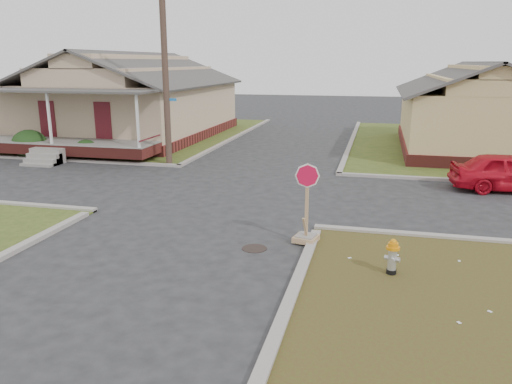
% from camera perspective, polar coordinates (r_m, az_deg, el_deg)
% --- Properties ---
extents(ground, '(120.00, 120.00, 0.00)m').
position_cam_1_polar(ground, '(13.96, -8.50, -4.92)').
color(ground, '#252527').
rests_on(ground, ground).
extents(verge_far_left, '(19.00, 19.00, 0.05)m').
position_cam_1_polar(verge_far_left, '(35.45, -17.15, 6.54)').
color(verge_far_left, '#394A1A').
rests_on(verge_far_left, ground).
extents(curbs, '(80.00, 40.00, 0.12)m').
position_cam_1_polar(curbs, '(18.47, -2.68, 0.10)').
color(curbs, gray).
rests_on(curbs, ground).
extents(manhole, '(0.64, 0.64, 0.01)m').
position_cam_1_polar(manhole, '(12.85, -0.18, -6.46)').
color(manhole, black).
rests_on(manhole, ground).
extents(corner_house, '(10.10, 15.50, 5.30)m').
position_cam_1_polar(corner_house, '(32.62, -14.03, 10.08)').
color(corner_house, maroon).
rests_on(corner_house, ground).
extents(side_house_yellow, '(7.60, 11.60, 4.70)m').
position_cam_1_polar(side_house_yellow, '(29.16, 23.71, 8.62)').
color(side_house_yellow, maroon).
rests_on(side_house_yellow, ground).
extents(utility_pole, '(1.80, 0.28, 9.00)m').
position_cam_1_polar(utility_pole, '(23.00, -10.38, 14.49)').
color(utility_pole, '#3B2B22').
rests_on(utility_pole, ground).
extents(fire_hydrant, '(0.31, 0.31, 0.82)m').
position_cam_1_polar(fire_hydrant, '(11.53, 15.33, -6.93)').
color(fire_hydrant, black).
rests_on(fire_hydrant, ground).
extents(stop_sign, '(0.60, 0.58, 2.10)m').
position_cam_1_polar(stop_sign, '(13.14, 5.76, -3.77)').
color(stop_sign, tan).
rests_on(stop_sign, ground).
extents(red_sedan, '(4.32, 2.15, 1.42)m').
position_cam_1_polar(red_sedan, '(20.59, 27.03, 2.04)').
color(red_sedan, red).
rests_on(red_sedan, ground).
extents(hedge_left, '(1.62, 1.33, 1.24)m').
position_cam_1_polar(hedge_left, '(27.50, -24.46, 5.05)').
color(hedge_left, black).
rests_on(hedge_left, verge_far_left).
extents(hedge_right, '(1.29, 1.06, 0.99)m').
position_cam_1_polar(hedge_right, '(25.70, -18.81, 4.71)').
color(hedge_right, black).
rests_on(hedge_right, verge_far_left).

